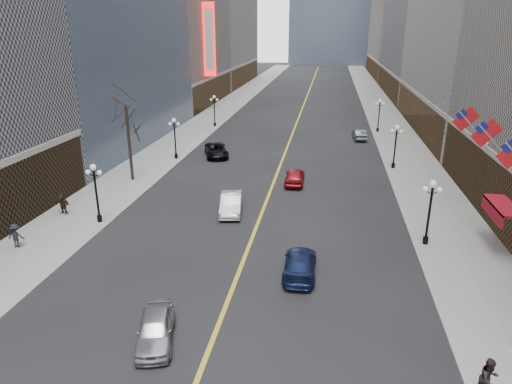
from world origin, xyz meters
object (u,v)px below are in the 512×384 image
(streetlamp_west_3, at_px, (214,108))
(streetlamp_east_3, at_px, (379,112))
(streetlamp_west_1, at_px, (96,187))
(car_nb_far, at_px, (216,150))
(car_sb_far, at_px, (359,134))
(streetlamp_east_1, at_px, (430,206))
(car_nb_mid, at_px, (231,203))
(car_sb_mid, at_px, (295,176))
(car_nb_near, at_px, (155,329))
(streetlamp_east_2, at_px, (396,142))
(streetlamp_west_2, at_px, (175,134))
(car_sb_near, at_px, (300,264))

(streetlamp_west_3, bearing_deg, streetlamp_east_3, 0.00)
(streetlamp_west_1, distance_m, car_nb_far, 20.54)
(streetlamp_east_3, bearing_deg, streetlamp_west_1, -123.25)
(streetlamp_east_3, xyz_separation_m, car_sb_far, (-2.80, -4.75, -2.21))
(streetlamp_east_3, xyz_separation_m, car_nb_far, (-19.44, -16.00, -2.18))
(streetlamp_east_1, height_order, car_nb_far, streetlamp_east_1)
(streetlamp_west_1, height_order, car_nb_mid, streetlamp_west_1)
(streetlamp_west_1, relative_size, car_nb_far, 0.87)
(car_sb_mid, bearing_deg, streetlamp_west_1, 39.60)
(streetlamp_east_3, height_order, car_nb_mid, streetlamp_east_3)
(car_nb_near, xyz_separation_m, car_nb_mid, (0.16, 16.22, 0.06))
(car_sb_far, bearing_deg, streetlamp_west_1, 51.25)
(streetlamp_east_1, xyz_separation_m, streetlamp_east_3, (0.00, 36.00, 0.00))
(streetlamp_west_1, bearing_deg, car_sb_mid, 40.25)
(streetlamp_west_3, distance_m, car_nb_far, 16.67)
(car_sb_far, bearing_deg, car_nb_near, 70.02)
(streetlamp_east_2, relative_size, car_sb_mid, 1.02)
(streetlamp_west_2, relative_size, car_sb_mid, 1.02)
(streetlamp_west_2, bearing_deg, car_sb_mid, -24.59)
(streetlamp_west_2, distance_m, streetlamp_west_3, 18.00)
(streetlamp_west_3, distance_m, car_sb_far, 21.45)
(car_sb_near, height_order, car_sb_mid, car_sb_mid)
(streetlamp_east_2, relative_size, streetlamp_west_1, 1.00)
(car_nb_mid, height_order, car_sb_near, car_nb_mid)
(streetlamp_west_2, relative_size, streetlamp_west_3, 1.00)
(streetlamp_east_2, relative_size, car_sb_far, 1.08)
(car_nb_near, distance_m, car_nb_mid, 16.23)
(streetlamp_east_1, height_order, car_sb_near, streetlamp_east_1)
(car_sb_far, bearing_deg, car_sb_mid, 65.22)
(car_sb_far, bearing_deg, streetlamp_west_2, 27.40)
(streetlamp_east_2, relative_size, streetlamp_east_3, 1.00)
(streetlamp_west_1, xyz_separation_m, streetlamp_west_3, (0.00, 36.00, 0.00))
(streetlamp_east_2, relative_size, car_sb_near, 0.96)
(streetlamp_west_1, relative_size, car_nb_near, 1.10)
(car_nb_near, xyz_separation_m, car_nb_far, (-5.03, 32.47, 0.03))
(streetlamp_east_3, xyz_separation_m, streetlamp_west_3, (-23.60, 0.00, 0.00))
(car_sb_near, relative_size, car_sb_mid, 1.07)
(car_nb_near, xyz_separation_m, car_sb_far, (11.62, 43.72, -0.01))
(streetlamp_east_2, bearing_deg, car_nb_near, -115.32)
(streetlamp_west_2, height_order, car_nb_mid, streetlamp_west_2)
(car_nb_mid, relative_size, car_sb_mid, 1.05)
(streetlamp_east_1, xyz_separation_m, car_sb_far, (-2.80, 31.25, -2.21))
(streetlamp_east_2, height_order, streetlamp_west_2, same)
(streetlamp_east_2, height_order, streetlamp_east_3, same)
(streetlamp_east_1, relative_size, streetlamp_west_3, 1.00)
(streetlamp_west_2, bearing_deg, car_nb_near, -73.22)
(streetlamp_east_2, distance_m, car_sb_near, 24.61)
(streetlamp_west_3, distance_m, car_sb_near, 43.97)
(streetlamp_east_2, relative_size, streetlamp_west_3, 1.00)
(car_nb_far, distance_m, car_sb_mid, 12.73)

